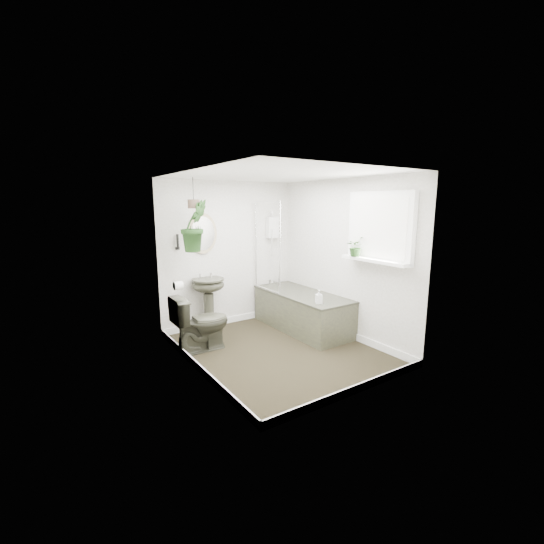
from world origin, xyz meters
TOP-DOWN VIEW (x-y plane):
  - floor at (0.00, 0.00)m, footprint 2.30×2.80m
  - ceiling at (0.00, 0.00)m, footprint 2.30×2.80m
  - wall_back at (0.00, 1.41)m, footprint 2.30×0.02m
  - wall_front at (0.00, -1.41)m, footprint 2.30×0.02m
  - wall_left at (-1.16, 0.00)m, footprint 0.02×2.80m
  - wall_right at (1.16, 0.00)m, footprint 0.02×2.80m
  - skirting at (0.00, 0.00)m, footprint 2.30×2.80m
  - bathtub at (0.80, 0.50)m, footprint 0.72×1.72m
  - bath_screen at (0.47, 0.99)m, footprint 0.04×0.72m
  - shower_box at (0.80, 1.34)m, footprint 0.20×0.10m
  - oval_mirror at (-0.45, 1.37)m, footprint 0.46×0.03m
  - wall_sconce at (-0.85, 1.36)m, footprint 0.04×0.04m
  - toilet_roll_holder at (-1.10, 0.70)m, footprint 0.11×0.11m
  - window_recess at (1.09, -0.70)m, footprint 0.08×1.00m
  - window_sill at (1.02, -0.70)m, footprint 0.18×1.00m
  - window_blinds at (1.04, -0.70)m, footprint 0.01×0.86m
  - toilet at (-0.85, 0.59)m, footprint 0.75×0.43m
  - pedestal_sink at (-0.45, 1.23)m, footprint 0.57×0.52m
  - sill_plant at (0.97, -0.40)m, footprint 0.30×0.29m
  - hanging_plant at (-0.74, 0.95)m, footprint 0.43×0.37m
  - soap_bottle at (0.61, -0.10)m, footprint 0.11×0.12m
  - hanging_pot at (-0.74, 0.95)m, footprint 0.16×0.16m

SIDE VIEW (x-z plane):
  - floor at x=0.00m, z-range -0.02..0.00m
  - skirting at x=0.00m, z-range 0.00..0.10m
  - bathtub at x=0.80m, z-range 0.00..0.58m
  - toilet at x=-0.85m, z-range 0.00..0.76m
  - pedestal_sink at x=-0.45m, z-range 0.00..0.83m
  - soap_bottle at x=0.61m, z-range 0.58..0.77m
  - toilet_roll_holder at x=-1.10m, z-range 0.84..0.96m
  - wall_back at x=0.00m, z-range 0.00..2.30m
  - wall_front at x=0.00m, z-range 0.00..2.30m
  - wall_left at x=-1.16m, z-range 0.00..2.30m
  - wall_right at x=1.16m, z-range 0.00..2.30m
  - window_sill at x=1.02m, z-range 1.21..1.25m
  - bath_screen at x=0.47m, z-range 0.58..1.98m
  - sill_plant at x=0.97m, z-range 1.25..1.52m
  - wall_sconce at x=-0.85m, z-range 1.29..1.51m
  - oval_mirror at x=-0.45m, z-range 1.19..1.81m
  - shower_box at x=0.80m, z-range 1.38..1.73m
  - hanging_plant at x=-0.74m, z-range 1.29..2.00m
  - window_recess at x=1.09m, z-range 1.20..2.10m
  - window_blinds at x=1.04m, z-range 1.27..2.03m
  - hanging_pot at x=-0.74m, z-range 1.88..2.00m
  - ceiling at x=0.00m, z-range 2.30..2.32m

